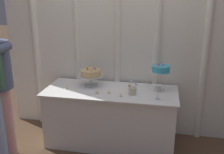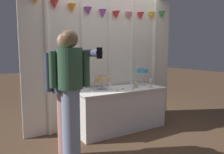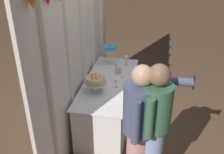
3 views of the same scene
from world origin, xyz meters
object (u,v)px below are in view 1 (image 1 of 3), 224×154
at_px(cake_table, 111,117).
at_px(flower_vase, 132,90).
at_px(cake_display_nearright, 161,70).
at_px(tealight_far_right, 121,96).
at_px(wine_glass, 158,89).
at_px(tealight_near_right, 109,92).
at_px(tealight_near_left, 97,93).
at_px(tealight_far_left, 66,88).
at_px(cake_display_nearleft, 91,74).

distance_m(cake_table, flower_vase, 0.52).
distance_m(cake_display_nearright, tealight_far_right, 0.58).
height_order(wine_glass, tealight_near_right, wine_glass).
bearing_deg(tealight_far_right, tealight_near_left, 171.88).
height_order(cake_table, tealight_far_right, tealight_far_right).
bearing_deg(tealight_far_left, tealight_far_right, -9.62).
height_order(tealight_near_left, tealight_far_right, tealight_far_right).
relative_size(tealight_far_left, tealight_near_left, 1.01).
xyz_separation_m(tealight_near_right, tealight_far_right, (0.15, -0.07, -0.00)).
relative_size(tealight_near_left, tealight_near_right, 1.24).
relative_size(cake_display_nearright, tealight_near_left, 7.31).
relative_size(cake_display_nearleft, tealight_far_right, 7.84).
xyz_separation_m(cake_display_nearleft, tealight_near_left, (0.15, -0.26, -0.15)).
xyz_separation_m(cake_table, tealight_far_left, (-0.56, -0.06, 0.37)).
xyz_separation_m(cake_display_nearright, flower_vase, (-0.32, -0.19, -0.21)).
relative_size(cake_table, tealight_near_right, 41.06).
bearing_deg(tealight_near_left, tealight_near_right, 12.54).
height_order(cake_table, tealight_far_left, tealight_far_left).
xyz_separation_m(tealight_near_left, tealight_far_right, (0.29, -0.04, 0.00)).
bearing_deg(cake_display_nearleft, tealight_near_right, -37.86).
relative_size(cake_display_nearleft, tealight_near_left, 6.30).
bearing_deg(wine_glass, tealight_far_left, 174.33).
height_order(cake_display_nearleft, tealight_far_left, cake_display_nearleft).
bearing_deg(tealight_far_left, cake_table, 6.04).
bearing_deg(cake_display_nearright, tealight_near_left, -161.58).
distance_m(cake_display_nearright, tealight_near_right, 0.68).
distance_m(cake_table, tealight_near_left, 0.42).
relative_size(cake_display_nearright, wine_glass, 2.21).
relative_size(tealight_near_right, tealight_far_right, 1.00).
xyz_separation_m(cake_display_nearleft, wine_glass, (0.87, -0.29, -0.04)).
relative_size(flower_vase, tealight_near_left, 3.46).
xyz_separation_m(cake_display_nearleft, tealight_far_right, (0.44, -0.30, -0.15)).
height_order(wine_glass, tealight_far_left, wine_glass).
relative_size(cake_display_nearleft, cake_display_nearright, 0.86).
relative_size(wine_glass, flower_vase, 0.95).
height_order(cake_table, tealight_near_right, tealight_near_right).
bearing_deg(tealight_near_left, cake_display_nearright, 18.42).
height_order(cake_table, cake_display_nearleft, cake_display_nearleft).
height_order(tealight_near_right, tealight_far_right, tealight_near_right).
distance_m(tealight_near_right, tealight_far_right, 0.17).
bearing_deg(cake_table, wine_glass, -16.48).
bearing_deg(flower_vase, wine_glass, -15.93).
relative_size(cake_table, flower_vase, 9.57).
xyz_separation_m(tealight_near_left, tealight_near_right, (0.14, 0.03, 0.00)).
height_order(tealight_far_left, tealight_near_left, tealight_far_left).
relative_size(cake_display_nearleft, wine_glass, 1.91).
distance_m(tealight_far_left, tealight_near_right, 0.56).
height_order(flower_vase, tealight_far_right, flower_vase).
relative_size(wine_glass, tealight_near_left, 3.30).
relative_size(cake_display_nearright, flower_vase, 2.11).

